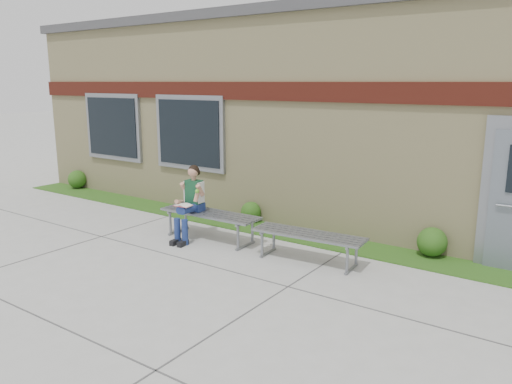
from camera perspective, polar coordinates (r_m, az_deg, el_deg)
The scene contains 9 objects.
ground at distance 7.21m, azimuth -5.37°, elevation -10.23°, with size 80.00×80.00×0.00m, color #9E9E99.
grass_strip at distance 9.21m, azimuth 5.15°, elevation -5.04°, with size 16.00×0.80×0.02m, color #224F15.
school_building at distance 11.87m, azimuth 13.62°, elevation 8.90°, with size 16.20×6.22×4.20m.
bench_left at distance 8.96m, azimuth -5.28°, elevation -3.04°, with size 1.93×0.57×0.50m.
bench_right at distance 7.87m, azimuth 5.99°, elevation -5.45°, with size 1.83×0.64×0.47m.
girl at distance 8.91m, azimuth -7.53°, elevation -0.96°, with size 0.47×0.77×1.34m.
shrub_west at distance 13.99m, azimuth -19.76°, elevation 1.38°, with size 0.47×0.47×0.47m, color #224F15.
shrub_mid at distance 10.03m, azimuth -0.59°, elevation -2.26°, with size 0.40×0.40×0.40m, color #224F15.
shrub_east at distance 8.54m, azimuth 19.48°, elevation -5.41°, with size 0.48×0.48×0.48m, color #224F15.
Camera 1 is at (4.33, -5.05, 2.78)m, focal length 35.00 mm.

